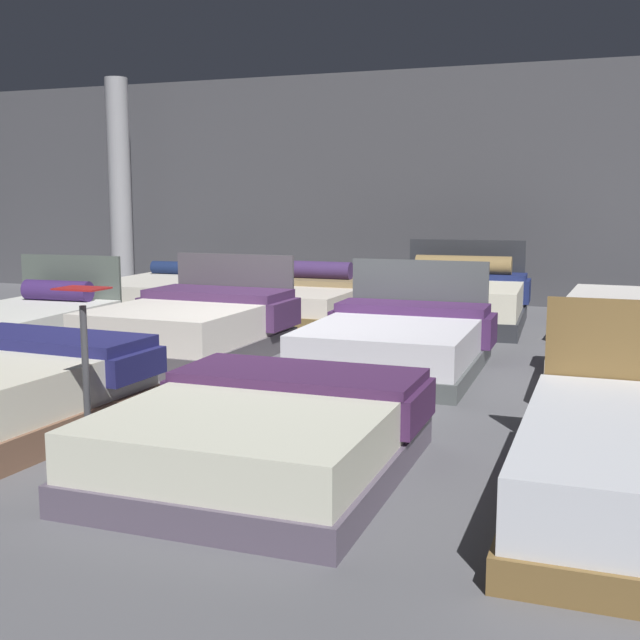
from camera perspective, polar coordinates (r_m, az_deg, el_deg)
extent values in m
cube|color=#5B5B60|center=(7.39, -3.17, -3.75)|extent=(18.00, 18.00, 0.02)
cube|color=#47474C|center=(12.46, 6.85, 9.37)|extent=(18.00, 0.06, 3.50)
cube|color=navy|center=(6.26, -18.70, -1.33)|extent=(1.54, 0.69, 0.08)
cube|color=navy|center=(5.80, -12.87, -3.23)|extent=(0.11, 0.61, 0.19)
cube|color=#584E60|center=(4.67, -4.10, -9.96)|extent=(1.56, 1.94, 0.17)
cube|color=beige|center=(4.60, -4.13, -7.39)|extent=(1.50, 1.88, 0.26)
cube|color=#42224A|center=(5.09, -1.47, -3.93)|extent=(1.53, 0.70, 0.06)
cube|color=#42224A|center=(5.44, -9.13, -4.77)|extent=(0.06, 0.70, 0.23)
cube|color=#42224A|center=(4.91, 7.06, -6.21)|extent=(0.06, 0.70, 0.23)
cube|color=#4F5951|center=(9.36, -20.53, -1.11)|extent=(1.53, 2.02, 0.16)
cube|color=white|center=(9.33, -20.59, 0.07)|extent=(1.47, 1.96, 0.23)
cube|color=#4F5951|center=(10.09, -17.29, 1.86)|extent=(1.35, 0.11, 0.91)
cylinder|color=#362057|center=(9.87, -18.19, 2.01)|extent=(0.85, 0.28, 0.24)
cube|color=#524C52|center=(8.10, -9.34, -1.95)|extent=(1.56, 2.05, 0.21)
cube|color=silver|center=(8.05, -9.39, -0.08)|extent=(1.50, 1.99, 0.33)
cube|color=#524C52|center=(8.91, -6.09, 1.57)|extent=(1.42, 0.08, 0.97)
cube|color=#44274F|center=(8.57, -7.26, 1.87)|extent=(1.50, 0.73, 0.09)
cube|color=#44274F|center=(8.98, -11.53, 0.89)|extent=(0.11, 0.69, 0.28)
cube|color=#44274F|center=(8.25, -2.57, 0.39)|extent=(0.11, 0.69, 0.28)
cube|color=#4F5455|center=(7.36, 5.29, -3.12)|extent=(1.52, 2.07, 0.16)
cube|color=silver|center=(7.32, 5.32, -1.37)|extent=(1.46, 2.01, 0.30)
cube|color=#4F5455|center=(8.28, 7.04, 0.96)|extent=(1.41, 0.06, 0.96)
cube|color=#432452|center=(7.99, 6.61, 0.86)|extent=(1.48, 0.54, 0.09)
cube|color=#432452|center=(8.22, 1.40, -0.21)|extent=(0.09, 0.52, 0.29)
cube|color=#432452|center=(7.89, 11.98, -0.77)|extent=(0.09, 0.52, 0.29)
cube|color=#45284D|center=(7.81, 16.14, -1.28)|extent=(0.07, 0.46, 0.21)
cube|color=#967351|center=(11.72, -11.20, 1.23)|extent=(1.60, 2.16, 0.20)
cube|color=silver|center=(11.69, -11.23, 2.29)|extent=(1.54, 2.10, 0.23)
cylinder|color=#152249|center=(12.36, -9.46, 3.67)|extent=(1.16, 0.23, 0.20)
cube|color=brown|center=(10.77, -1.60, 0.60)|extent=(1.68, 2.06, 0.14)
cube|color=silver|center=(10.74, -1.60, 1.61)|extent=(1.62, 2.00, 0.24)
cube|color=olive|center=(11.30, -0.39, 2.78)|extent=(1.64, 0.76, 0.08)
cube|color=olive|center=(11.64, -4.20, 2.28)|extent=(0.09, 0.73, 0.18)
cube|color=olive|center=(11.04, 3.63, 1.94)|extent=(0.09, 0.73, 0.18)
cylinder|color=#3F295A|center=(11.32, -0.32, 3.57)|extent=(1.06, 0.27, 0.25)
cube|color=#2D2F34|center=(10.10, 9.61, 0.12)|extent=(1.74, 2.12, 0.20)
cube|color=silver|center=(10.06, 9.64, 1.63)|extent=(1.68, 2.06, 0.33)
cube|color=#2D2F34|center=(11.05, 10.36, 2.98)|extent=(1.55, 0.12, 1.03)
cube|color=navy|center=(10.77, 10.19, 3.14)|extent=(1.64, 0.59, 0.07)
cube|color=navy|center=(10.91, 5.86, 2.34)|extent=(0.09, 0.51, 0.30)
cube|color=navy|center=(10.72, 14.54, 2.00)|extent=(0.09, 0.51, 0.30)
cylinder|color=olive|center=(10.69, 10.17, 3.88)|extent=(1.25, 0.31, 0.24)
cube|color=black|center=(10.02, 21.62, -0.54)|extent=(1.68, 2.23, 0.17)
cube|color=white|center=(9.99, 21.70, 0.79)|extent=(1.62, 2.16, 0.30)
cylinder|color=#3F3F44|center=(5.02, -16.07, -9.87)|extent=(0.24, 0.24, 0.02)
cylinder|color=#3F3F44|center=(4.89, -16.30, -4.62)|extent=(0.04, 0.04, 0.96)
cube|color=#B21E1E|center=(4.79, -16.60, 2.17)|extent=(0.28, 0.20, 0.01)
cylinder|color=#99999E|center=(13.67, -14.06, 9.11)|extent=(0.37, 0.37, 3.50)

